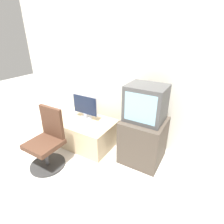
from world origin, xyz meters
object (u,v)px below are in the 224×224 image
object	(u,v)px
mouse	(91,126)
office_chair	(47,143)
main_monitor	(85,107)
cardboard_box_lower	(49,127)
keyboard	(80,123)
crt_tv	(146,103)

from	to	relation	value
mouse	office_chair	size ratio (longest dim) A/B	0.06
main_monitor	cardboard_box_lower	bearing A→B (deg)	-169.23
office_chair	keyboard	bearing A→B (deg)	79.05
crt_tv	cardboard_box_lower	xyz separation A→B (m)	(-1.91, -0.19, -0.84)
crt_tv	main_monitor	bearing A→B (deg)	-178.22
mouse	main_monitor	bearing A→B (deg)	143.72
crt_tv	cardboard_box_lower	world-z (taller)	crt_tv
main_monitor	cardboard_box_lower	size ratio (longest dim) A/B	2.23
keyboard	office_chair	bearing A→B (deg)	-100.95
crt_tv	office_chair	xyz separation A→B (m)	(-1.16, -0.84, -0.58)
mouse	cardboard_box_lower	distance (m)	1.16
crt_tv	office_chair	size ratio (longest dim) A/B	0.59
office_chair	crt_tv	bearing A→B (deg)	35.93
keyboard	office_chair	world-z (taller)	office_chair
crt_tv	office_chair	bearing A→B (deg)	-144.07
main_monitor	cardboard_box_lower	xyz separation A→B (m)	(-0.84, -0.16, -0.55)
main_monitor	office_chair	bearing A→B (deg)	-96.33
keyboard	office_chair	distance (m)	0.63
mouse	cardboard_box_lower	world-z (taller)	mouse
keyboard	cardboard_box_lower	world-z (taller)	keyboard
office_chair	cardboard_box_lower	bearing A→B (deg)	139.24
main_monitor	mouse	world-z (taller)	main_monitor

